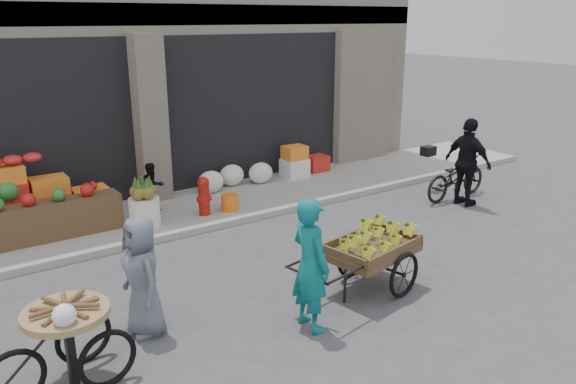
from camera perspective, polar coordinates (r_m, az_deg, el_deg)
ground at (r=7.41m, az=1.74°, el=-11.30°), size 80.00×80.00×0.00m
sidewalk at (r=10.68m, az=-11.44°, el=-2.10°), size 18.00×2.20×0.12m
building at (r=13.81m, az=-19.15°, el=15.68°), size 14.00×6.45×7.00m
fruit_display at (r=10.11m, az=-25.27°, el=-0.91°), size 3.10×1.12×1.24m
pineapple_bin at (r=9.88m, az=-14.35°, el=-2.00°), size 0.52×0.52×0.50m
fire_hydrant at (r=10.20m, az=-8.55°, el=-0.24°), size 0.22×0.22×0.71m
orange_bucket at (r=10.45m, az=-5.92°, el=-1.06°), size 0.32×0.32×0.30m
right_bay_goods at (r=12.27m, az=-1.46°, el=2.49°), size 3.35×0.60×0.70m
seated_person at (r=10.48m, az=-13.58°, el=0.41°), size 0.51×0.43×0.93m
banana_cart at (r=7.56m, az=8.32°, el=-5.52°), size 2.21×1.19×0.88m
vendor_woman at (r=6.55m, az=2.29°, el=-7.41°), size 0.39×0.59×1.62m
tricycle_cart at (r=6.09m, az=-21.48°, el=-13.34°), size 1.45×0.95×0.95m
vendor_grey at (r=6.70m, az=-14.57°, el=-8.27°), size 0.49×0.72×1.44m
bicycle at (r=11.90m, az=16.69°, el=1.49°), size 1.74×0.66×0.90m
cyclist at (r=11.41m, az=17.79°, el=2.87°), size 0.46×1.02×1.72m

